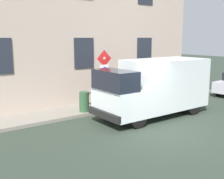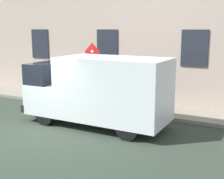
# 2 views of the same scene
# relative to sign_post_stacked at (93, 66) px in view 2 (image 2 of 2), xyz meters

# --- Properties ---
(ground_plane) EXTENTS (80.00, 80.00, 0.00)m
(ground_plane) POSITION_rel_sign_post_stacked_xyz_m (-3.50, 0.13, -1.91)
(ground_plane) COLOR #2C372D
(sidewalk_slab) EXTENTS (1.79, 16.81, 0.14)m
(sidewalk_slab) POSITION_rel_sign_post_stacked_xyz_m (0.68, 0.13, -1.84)
(sidewalk_slab) COLOR gray
(sidewalk_slab) RESTS_ON ground_plane
(building_facade) EXTENTS (0.75, 14.81, 8.39)m
(building_facade) POSITION_rel_sign_post_stacked_xyz_m (1.92, 0.13, 2.29)
(building_facade) COLOR #B8A393
(building_facade) RESTS_ON ground_plane
(sign_post_stacked) EXTENTS (0.15, 0.56, 2.63)m
(sign_post_stacked) POSITION_rel_sign_post_stacked_xyz_m (0.00, 0.00, 0.00)
(sign_post_stacked) COLOR #474C47
(sign_post_stacked) RESTS_ON sidewalk_slab
(delivery_van) EXTENTS (2.04, 5.34, 2.50)m
(delivery_van) POSITION_rel_sign_post_stacked_xyz_m (-1.91, -1.40, -0.58)
(delivery_van) COLOR silver
(delivery_van) RESTS_ON ground_plane
(bicycle_green) EXTENTS (0.46, 1.71, 0.89)m
(bicycle_green) POSITION_rel_sign_post_stacked_xyz_m (1.03, -1.38, -1.40)
(bicycle_green) COLOR black
(bicycle_green) RESTS_ON sidewalk_slab
(bicycle_blue) EXTENTS (0.46, 1.71, 0.89)m
(bicycle_blue) POSITION_rel_sign_post_stacked_xyz_m (1.03, -0.55, -1.40)
(bicycle_blue) COLOR black
(bicycle_blue) RESTS_ON sidewalk_slab
(pedestrian) EXTENTS (0.48, 0.42, 1.72)m
(pedestrian) POSITION_rel_sign_post_stacked_xyz_m (0.86, -2.07, -0.84)
(pedestrian) COLOR #262B47
(pedestrian) RESTS_ON sidewalk_slab
(litter_bin) EXTENTS (0.44, 0.44, 0.90)m
(litter_bin) POSITION_rel_sign_post_stacked_xyz_m (0.14, 1.01, -1.32)
(litter_bin) COLOR #2D5133
(litter_bin) RESTS_ON sidewalk_slab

